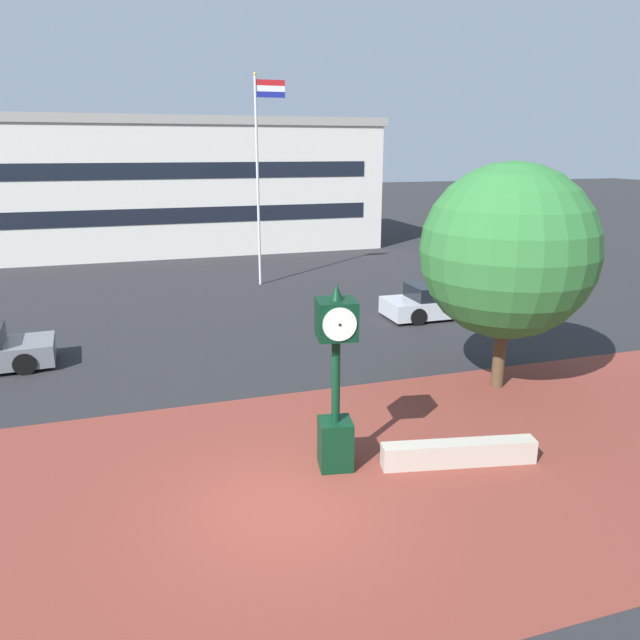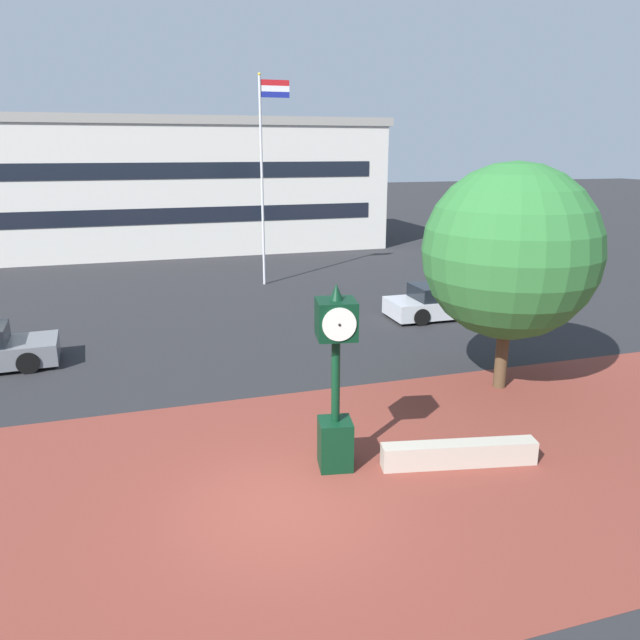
{
  "view_description": "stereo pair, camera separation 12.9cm",
  "coord_description": "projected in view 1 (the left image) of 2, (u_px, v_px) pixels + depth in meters",
  "views": [
    {
      "loc": [
        -2.36,
        -9.45,
        6.26
      ],
      "look_at": [
        1.13,
        1.37,
        3.05
      ],
      "focal_mm": 34.16,
      "sensor_mm": 36.0,
      "label": 1
    },
    {
      "loc": [
        -2.24,
        -9.49,
        6.26
      ],
      "look_at": [
        1.13,
        1.37,
        3.05
      ],
      "focal_mm": 34.16,
      "sensor_mm": 36.0,
      "label": 2
    }
  ],
  "objects": [
    {
      "name": "ground_plane",
      "position": [
        284.0,
        506.0,
        11.06
      ],
      "size": [
        200.0,
        200.0,
        0.0
      ],
      "primitive_type": "plane",
      "color": "#262628"
    },
    {
      "name": "plaza_brick_paving",
      "position": [
        277.0,
        491.0,
        11.54
      ],
      "size": [
        44.0,
        9.06,
        0.01
      ],
      "primitive_type": "cube",
      "color": "brown",
      "rests_on": "ground"
    },
    {
      "name": "planter_wall",
      "position": [
        459.0,
        453.0,
        12.45
      ],
      "size": [
        3.22,
        1.01,
        0.5
      ],
      "primitive_type": "cube",
      "rotation": [
        0.0,
        0.0,
        -0.19
      ],
      "color": "#ADA393",
      "rests_on": "ground"
    },
    {
      "name": "street_clock",
      "position": [
        336.0,
        381.0,
        11.92
      ],
      "size": [
        0.86,
        0.9,
        3.82
      ],
      "rotation": [
        0.0,
        0.0,
        -0.17
      ],
      "color": "black",
      "rests_on": "ground"
    },
    {
      "name": "plaza_tree",
      "position": [
        512.0,
        254.0,
        15.86
      ],
      "size": [
        4.87,
        4.53,
        5.98
      ],
      "color": "#4C3823",
      "rests_on": "ground"
    },
    {
      "name": "car_street_near",
      "position": [
        439.0,
        302.0,
        23.36
      ],
      "size": [
        4.35,
        1.92,
        1.28
      ],
      "rotation": [
        0.0,
        0.0,
        4.71
      ],
      "color": "#B7BABF",
      "rests_on": "ground"
    },
    {
      "name": "flagpole_primary",
      "position": [
        260.0,
        169.0,
        27.67
      ],
      "size": [
        1.42,
        0.14,
        9.46
      ],
      "color": "silver",
      "rests_on": "ground"
    },
    {
      "name": "civic_building",
      "position": [
        169.0,
        184.0,
        39.25
      ],
      "size": [
        26.07,
        10.25,
        8.07
      ],
      "color": "beige",
      "rests_on": "ground"
    }
  ]
}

